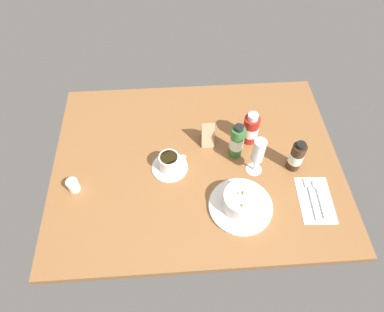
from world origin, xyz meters
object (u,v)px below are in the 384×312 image
Objects in this scene: cutlery_setting at (315,199)px; creamer_jug at (73,185)px; porridge_bowl at (242,202)px; sauce_bottle_red at (251,129)px; wine_glass at (258,152)px; coffee_cup at (170,163)px; menu_card at (208,133)px; sauce_bottle_green at (237,141)px; sauce_bottle_brown at (296,157)px.

creamer_jug is at bearing 173.39° from cutlery_setting.
porridge_bowl is at bearing -177.20° from cutlery_setting.
cutlery_setting is 1.36× the size of sauce_bottle_red.
coffee_cup is at bearing 174.59° from wine_glass.
sauce_bottle_red is 1.36× the size of menu_card.
creamer_jug is 53.68cm from menu_card.
sauce_bottle_green reaches higher than cutlery_setting.
creamer_jug is 0.34× the size of sauce_bottle_green.
menu_card is (-31.31, 14.42, -1.13)cm from sauce_bottle_brown.
creamer_jug is at bearing -176.54° from wine_glass.
sauce_bottle_red is at bearing 45.31° from sauce_bottle_green.
menu_card is at bearing 20.64° from creamer_jug.
porridge_bowl is at bearing -10.86° from creamer_jug.
coffee_cup is at bearing 142.92° from porridge_bowl.
wine_glass is 1.06× the size of sauce_bottle_green.
sauce_bottle_red is at bearing 20.06° from coffee_cup.
wine_glass is (66.50, 4.02, 8.39)cm from creamer_jug.
cutlery_setting is 26.48cm from wine_glass.
wine_glass reaches higher than cutlery_setting.
cutlery_setting is 86.90cm from creamer_jug.
sauce_bottle_brown is at bearing -20.03° from sauce_bottle_green.
sauce_bottle_red is 20.38cm from sauce_bottle_brown.
sauce_bottle_red reaches higher than sauce_bottle_brown.
coffee_cup is 26.48cm from sauce_bottle_green.
menu_card reaches higher than creamer_jug.
cutlery_setting is at bearing -56.07° from sauce_bottle_red.
cutlery_setting is at bearing 2.80° from porridge_bowl.
creamer_jug is at bearing -168.58° from coffee_cup.
coffee_cup is 46.88cm from sauce_bottle_brown.
wine_glass reaches higher than sauce_bottle_brown.
cutlery_setting is 16.44cm from sauce_bottle_brown.
porridge_bowl is 1.41× the size of sauce_bottle_green.
sauce_bottle_green is 1.50× the size of menu_card.
sauce_bottle_red reaches higher than coffee_cup.
porridge_bowl is 30.46cm from coffee_cup.
wine_glass is at bearing -42.33° from menu_card.
porridge_bowl is 27.44cm from cutlery_setting.
sauce_bottle_green is at bearing -33.33° from menu_card.
sauce_bottle_brown is at bearing 1.75° from wine_glass.
porridge_bowl is 60.17cm from creamer_jug.
coffee_cup is 0.86× the size of sauce_bottle_green.
sauce_bottle_red is 9.34cm from sauce_bottle_green.
wine_glass reaches higher than creamer_jug.
coffee_cup is (-24.30, 18.36, -0.47)cm from porridge_bowl.
porridge_bowl is at bearing -37.08° from coffee_cup.
cutlery_setting is 1.15× the size of wine_glass.
menu_card reaches higher than coffee_cup.
creamer_jug is at bearing -176.85° from sauce_bottle_brown.
coffee_cup is at bearing -168.66° from sauce_bottle_green.
cutlery_setting is 1.84× the size of menu_card.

